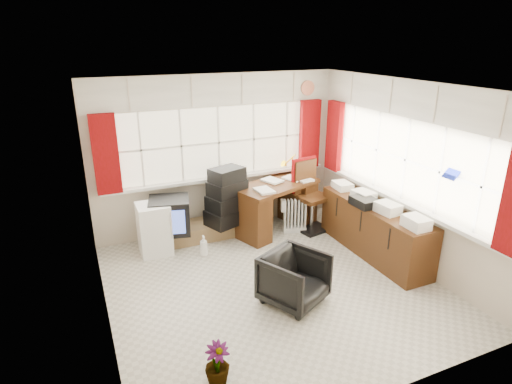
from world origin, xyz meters
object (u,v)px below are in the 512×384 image
Objects in this scene: desk at (276,204)px; tv_bench at (194,231)px; crt_tv at (170,215)px; credenza at (374,229)px; office_chair at (294,279)px; mini_fridge at (154,229)px; task_chair at (308,192)px; radiator at (295,219)px; desk_lamp at (292,162)px.

tv_bench is at bearing 170.94° from desk.
desk is 2.26× the size of crt_tv.
crt_tv is at bearing 152.30° from credenza.
desk is 1.71m from crt_tv.
tv_bench is (-0.63, 2.14, -0.19)m from office_chair.
crt_tv is (-1.71, 0.09, 0.07)m from desk.
office_chair is at bearing -73.59° from tv_bench.
tv_bench is 1.84× the size of mini_fridge.
credenza is (1.65, 0.62, 0.08)m from office_chair.
mini_fridge is (-2.92, 1.31, -0.01)m from credenza.
task_chair is 2.25m from crt_tv.
radiator is 0.81× the size of crt_tv.
office_chair reaches higher than radiator.
task_chair is 1.54× the size of mini_fridge.
crt_tv is at bearing 171.98° from radiator.
radiator is 2.01m from crt_tv.
desk_lamp reaches higher than mini_fridge.
office_chair is at bearing -118.91° from radiator.
office_chair is 1.76m from credenza.
crt_tv reaches higher than office_chair.
tv_bench is 0.72m from mini_fridge.
credenza is (0.42, -1.20, -0.23)m from task_chair.
desk_lamp is at bearing 35.58° from office_chair.
mini_fridge reaches higher than radiator.
mini_fridge is at bearing 177.47° from task_chair.
tv_bench is at bearing 18.08° from crt_tv.
crt_tv is 0.30m from mini_fridge.
task_chair reaches higher than office_chair.
office_chair reaches higher than tv_bench.
credenza is 3.20m from mini_fridge.
task_chair is 0.49m from radiator.
office_chair is 0.34× the size of credenza.
crt_tv is 0.90× the size of mini_fridge.
task_chair is at bearing 16.64° from radiator.
task_chair reaches higher than tv_bench.
credenza is (0.95, -1.31, -0.05)m from desk.
radiator is at bearing 121.65° from credenza.
task_chair is at bearing -2.53° from mini_fridge.
desk_lamp reaches higher than desk.
radiator is at bearing -36.24° from desk.
mini_fridge is (-1.27, 1.93, 0.07)m from office_chair.
desk is 0.39m from radiator.
desk_lamp is (0.38, 0.17, 0.63)m from desk.
task_chair reaches higher than mini_fridge.
credenza is at bearing -58.35° from radiator.
crt_tv is (-1.97, 0.28, 0.29)m from radiator.
crt_tv is at bearing 18.59° from mini_fridge.
tv_bench is (-1.33, 0.21, -0.32)m from desk.
task_chair is 0.59× the size of credenza.
office_chair is 2.31m from mini_fridge.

